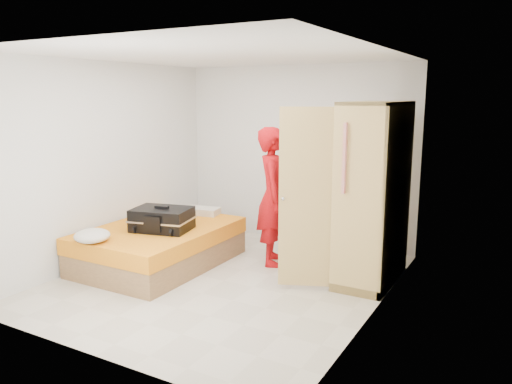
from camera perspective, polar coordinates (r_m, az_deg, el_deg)
The scene contains 7 objects.
room at distance 5.70m, azimuth -3.86°, elevation 2.21°, with size 4.00×4.02×2.60m.
bed at distance 6.62m, azimuth -10.97°, elevation -6.03°, with size 1.42×2.02×0.50m.
wardrobe at distance 5.91m, azimuth 12.69°, elevation -0.69°, with size 1.13×1.41×2.10m.
person at distance 6.42m, azimuth 2.02°, elevation -0.50°, with size 0.65×0.43×1.78m, color red.
suitcase at distance 6.37m, azimuth -10.70°, elevation -3.08°, with size 0.82×0.67×0.31m.
round_cushion at distance 6.07m, azimuth -18.22°, elevation -4.77°, with size 0.41×0.41×0.16m, color beige.
pillow at distance 7.16m, azimuth -6.31°, elevation -2.15°, with size 0.52×0.26×0.09m, color beige.
Camera 1 is at (3.08, -4.71, 2.17)m, focal length 35.00 mm.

